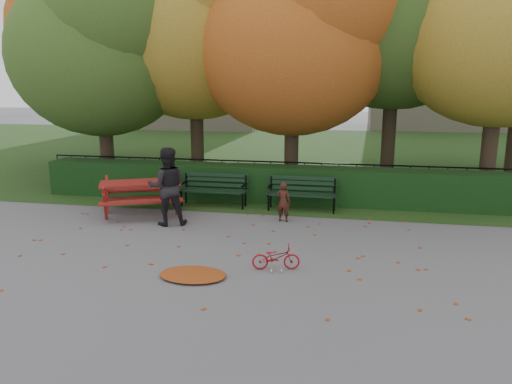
% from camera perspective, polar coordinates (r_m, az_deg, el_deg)
% --- Properties ---
extents(ground, '(90.00, 90.00, 0.00)m').
position_cam_1_polar(ground, '(10.04, -3.24, -7.07)').
color(ground, slate).
rests_on(ground, ground).
extents(grass_strip, '(90.00, 90.00, 0.00)m').
position_cam_1_polar(grass_strip, '(23.51, 5.11, 4.46)').
color(grass_strip, '#203D17').
rests_on(grass_strip, ground).
extents(building_left, '(10.00, 7.00, 15.00)m').
position_cam_1_polar(building_left, '(37.15, -7.33, 19.07)').
color(building_left, '#B2A58D').
rests_on(building_left, ground).
extents(building_right, '(9.00, 6.00, 12.00)m').
position_cam_1_polar(building_right, '(37.66, 20.36, 16.03)').
color(building_right, '#B2A58D').
rests_on(building_right, ground).
extents(hedge, '(13.00, 0.90, 1.00)m').
position_cam_1_polar(hedge, '(14.15, 1.17, 0.96)').
color(hedge, black).
rests_on(hedge, ground).
extents(iron_fence, '(14.00, 0.04, 1.02)m').
position_cam_1_polar(iron_fence, '(14.91, 1.69, 1.72)').
color(iron_fence, black).
rests_on(iron_fence, ground).
extents(tree_a, '(5.88, 5.60, 7.48)m').
position_cam_1_polar(tree_a, '(16.57, -16.81, 16.15)').
color(tree_a, '#2D2118').
rests_on(tree_a, ground).
extents(tree_b, '(6.72, 6.40, 8.79)m').
position_cam_1_polar(tree_b, '(16.71, -6.15, 19.62)').
color(tree_b, '#2D2118').
rests_on(tree_b, ground).
extents(tree_c, '(6.30, 6.00, 8.00)m').
position_cam_1_polar(tree_c, '(15.24, 5.48, 18.10)').
color(tree_c, '#2D2118').
rests_on(tree_c, ground).
extents(tree_f, '(6.93, 6.60, 9.19)m').
position_cam_1_polar(tree_f, '(20.80, -17.17, 18.60)').
color(tree_f, '#2D2118').
rests_on(tree_f, ground).
extents(bench_left, '(1.80, 0.57, 0.88)m').
position_cam_1_polar(bench_left, '(13.66, -4.79, 0.57)').
color(bench_left, black).
rests_on(bench_left, ground).
extents(bench_right, '(1.80, 0.57, 0.88)m').
position_cam_1_polar(bench_right, '(13.22, 5.28, 0.15)').
color(bench_right, black).
rests_on(bench_right, ground).
extents(picnic_table, '(2.48, 2.29, 0.97)m').
position_cam_1_polar(picnic_table, '(13.04, -13.03, 0.35)').
color(picnic_table, maroon).
rests_on(picnic_table, ground).
extents(leaf_pile, '(1.37, 1.10, 0.08)m').
position_cam_1_polar(leaf_pile, '(8.97, -7.24, -9.34)').
color(leaf_pile, maroon).
rests_on(leaf_pile, ground).
extents(leaf_scatter, '(9.00, 5.70, 0.01)m').
position_cam_1_polar(leaf_scatter, '(10.31, -2.84, -6.48)').
color(leaf_scatter, maroon).
rests_on(leaf_scatter, ground).
extents(child, '(0.39, 0.30, 0.98)m').
position_cam_1_polar(child, '(12.12, 3.15, -1.13)').
color(child, '#3D1A13').
rests_on(child, ground).
extents(adult, '(1.10, 0.98, 1.86)m').
position_cam_1_polar(adult, '(11.93, -10.12, 0.62)').
color(adult, black).
rests_on(adult, ground).
extents(bicycle, '(0.92, 0.48, 0.46)m').
position_cam_1_polar(bicycle, '(9.17, 2.29, -7.48)').
color(bicycle, '#A00E16').
rests_on(bicycle, ground).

